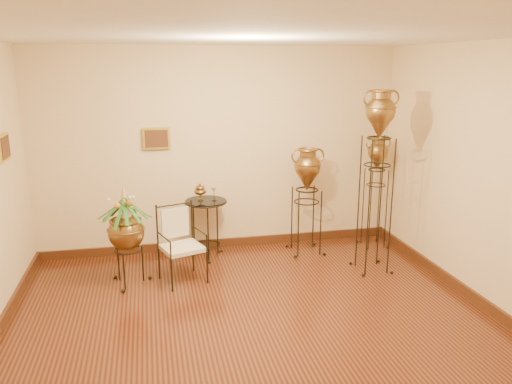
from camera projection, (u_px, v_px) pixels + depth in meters
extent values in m
plane|color=#573014|center=(259.00, 335.00, 4.85)|extent=(5.00, 5.00, 0.00)
cube|color=#492410|center=(222.00, 243.00, 7.18)|extent=(5.00, 0.04, 0.12)
cube|color=#492410|center=(485.00, 304.00, 5.34)|extent=(0.04, 5.00, 0.12)
cube|color=gold|center=(156.00, 139.00, 6.60)|extent=(0.36, 0.03, 0.29)
cube|color=gold|center=(4.00, 147.00, 5.29)|extent=(0.03, 0.36, 0.29)
cube|color=beige|center=(182.00, 248.00, 5.96)|extent=(0.56, 0.54, 0.05)
cube|color=beige|center=(181.00, 227.00, 5.89)|extent=(0.34, 0.14, 0.36)
cylinder|color=black|center=(206.00, 201.00, 6.63)|extent=(0.55, 0.55, 0.02)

